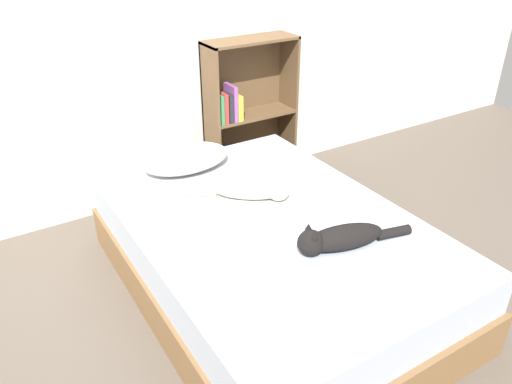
{
  "coord_description": "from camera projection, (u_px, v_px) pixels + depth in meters",
  "views": [
    {
      "loc": [
        -1.27,
        -1.89,
        1.91
      ],
      "look_at": [
        0.0,
        0.15,
        0.58
      ],
      "focal_mm": 35.0,
      "sensor_mm": 36.0,
      "label": 1
    }
  ],
  "objects": [
    {
      "name": "ground_plane",
      "position": [
        270.0,
        289.0,
        2.91
      ],
      "size": [
        8.0,
        8.0,
        0.0
      ],
      "primitive_type": "plane",
      "color": "brown"
    },
    {
      "name": "wall_back",
      "position": [
        158.0,
        28.0,
        3.35
      ],
      "size": [
        8.0,
        0.06,
        2.5
      ],
      "color": "silver",
      "rests_on": "ground_plane"
    },
    {
      "name": "bed",
      "position": [
        270.0,
        256.0,
        2.8
      ],
      "size": [
        1.42,
        2.04,
        0.48
      ],
      "color": "brown",
      "rests_on": "ground_plane"
    },
    {
      "name": "pillow",
      "position": [
        186.0,
        158.0,
        3.19
      ],
      "size": [
        0.58,
        0.36,
        0.14
      ],
      "color": "beige",
      "rests_on": "bed"
    },
    {
      "name": "cat_light",
      "position": [
        254.0,
        189.0,
        2.86
      ],
      "size": [
        0.51,
        0.42,
        0.16
      ],
      "rotation": [
        0.0,
        0.0,
        5.63
      ],
      "color": "beige",
      "rests_on": "bed"
    },
    {
      "name": "cat_dark",
      "position": [
        339.0,
        238.0,
        2.43
      ],
      "size": [
        0.61,
        0.23,
        0.15
      ],
      "rotation": [
        0.0,
        0.0,
        2.92
      ],
      "color": "black",
      "rests_on": "bed"
    },
    {
      "name": "bookshelf",
      "position": [
        245.0,
        112.0,
        3.85
      ],
      "size": [
        0.7,
        0.26,
        1.14
      ],
      "color": "brown",
      "rests_on": "ground_plane"
    }
  ]
}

